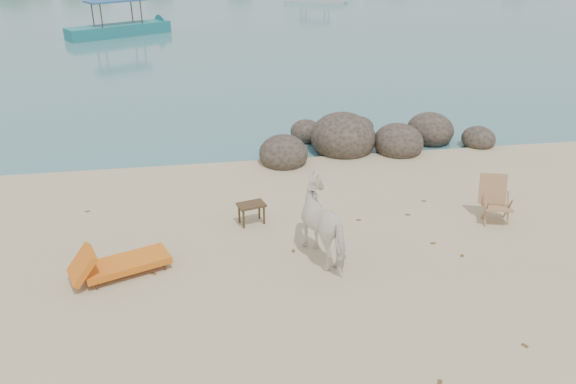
{
  "coord_description": "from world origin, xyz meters",
  "views": [
    {
      "loc": [
        -1.72,
        -7.13,
        5.38
      ],
      "look_at": [
        -0.27,
        2.0,
        1.0
      ],
      "focal_mm": 35.0,
      "sensor_mm": 36.0,
      "label": 1
    }
  ],
  "objects_px": {
    "boulders": "(364,139)",
    "boat_near": "(116,6)",
    "lounge_chair": "(126,260)",
    "side_table": "(252,215)",
    "deck_chair": "(498,203)",
    "cow": "(328,224)"
  },
  "relations": [
    {
      "from": "boulders",
      "to": "lounge_chair",
      "type": "bearing_deg",
      "value": -137.43
    },
    {
      "from": "cow",
      "to": "lounge_chair",
      "type": "relative_size",
      "value": 0.9
    },
    {
      "from": "boulders",
      "to": "cow",
      "type": "height_order",
      "value": "cow"
    },
    {
      "from": "boulders",
      "to": "lounge_chair",
      "type": "height_order",
      "value": "boulders"
    },
    {
      "from": "side_table",
      "to": "deck_chair",
      "type": "distance_m",
      "value": 4.88
    },
    {
      "from": "side_table",
      "to": "boat_near",
      "type": "bearing_deg",
      "value": 87.36
    },
    {
      "from": "boulders",
      "to": "side_table",
      "type": "height_order",
      "value": "boulders"
    },
    {
      "from": "lounge_chair",
      "to": "deck_chair",
      "type": "xyz_separation_m",
      "value": [
        7.09,
        0.72,
        0.18
      ]
    },
    {
      "from": "boulders",
      "to": "cow",
      "type": "bearing_deg",
      "value": -112.83
    },
    {
      "from": "side_table",
      "to": "cow",
      "type": "bearing_deg",
      "value": -64.56
    },
    {
      "from": "cow",
      "to": "deck_chair",
      "type": "distance_m",
      "value": 3.69
    },
    {
      "from": "deck_chair",
      "to": "cow",
      "type": "bearing_deg",
      "value": -151.67
    },
    {
      "from": "side_table",
      "to": "lounge_chair",
      "type": "height_order",
      "value": "lounge_chair"
    },
    {
      "from": "cow",
      "to": "boat_near",
      "type": "distance_m",
      "value": 24.96
    },
    {
      "from": "side_table",
      "to": "boat_near",
      "type": "height_order",
      "value": "boat_near"
    },
    {
      "from": "lounge_chair",
      "to": "boat_near",
      "type": "bearing_deg",
      "value": 75.72
    },
    {
      "from": "side_table",
      "to": "deck_chair",
      "type": "bearing_deg",
      "value": -23.21
    },
    {
      "from": "lounge_chair",
      "to": "boat_near",
      "type": "height_order",
      "value": "boat_near"
    },
    {
      "from": "boulders",
      "to": "deck_chair",
      "type": "xyz_separation_m",
      "value": [
        1.42,
        -4.48,
        0.21
      ]
    },
    {
      "from": "deck_chair",
      "to": "boat_near",
      "type": "relative_size",
      "value": 0.14
    },
    {
      "from": "boulders",
      "to": "boat_near",
      "type": "xyz_separation_m",
      "value": [
        -8.41,
        18.96,
        1.29
      ]
    },
    {
      "from": "side_table",
      "to": "boat_near",
      "type": "xyz_separation_m",
      "value": [
        -5.01,
        22.75,
        1.31
      ]
    }
  ]
}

